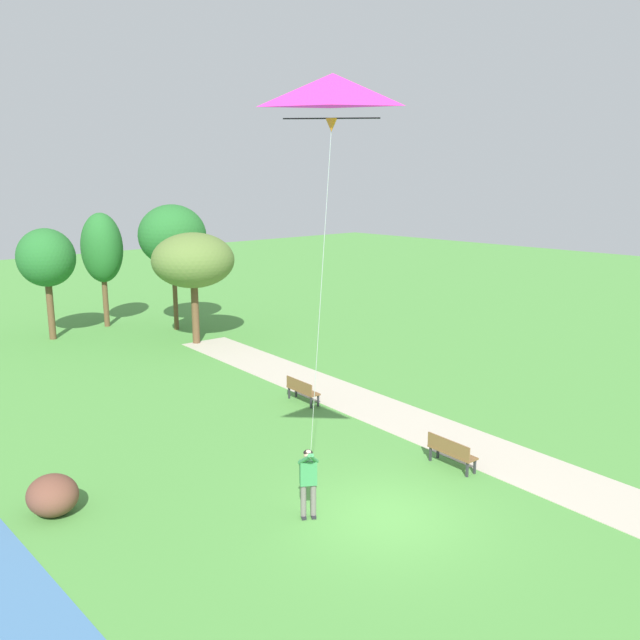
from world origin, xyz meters
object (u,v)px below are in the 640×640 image
object	(u,v)px
person_kite_flyer	(308,477)
tree_lakeside_near	(102,248)
tree_treeline_right	(193,261)
tree_horizon_far	(46,258)
tree_behind_path	(172,236)
lakeside_shrub	(53,495)
park_bench_far_walkway	(302,389)
flying_kite	(332,107)
park_bench_near_walkway	(451,451)

from	to	relation	value
person_kite_flyer	tree_lakeside_near	bearing A→B (deg)	76.17
tree_treeline_right	tree_horizon_far	distance (m)	7.50
tree_horizon_far	tree_behind_path	bearing A→B (deg)	-22.31
tree_horizon_far	lakeside_shrub	bearing A→B (deg)	-110.84
tree_lakeside_near	park_bench_far_walkway	bearing A→B (deg)	-91.30
flying_kite	tree_behind_path	bearing A→B (deg)	66.71
tree_treeline_right	lakeside_shrub	bearing A→B (deg)	-133.80
tree_horizon_far	tree_behind_path	xyz separation A→B (m)	(5.75, -2.36, 0.93)
flying_kite	tree_lakeside_near	size ratio (longest dim) A/B	1.27
tree_treeline_right	person_kite_flyer	bearing A→B (deg)	-113.71
person_kite_flyer	tree_treeline_right	size ratio (longest dim) A/B	0.33
park_bench_near_walkway	person_kite_flyer	bearing A→B (deg)	172.63
person_kite_flyer	lakeside_shrub	world-z (taller)	person_kite_flyer
flying_kite	tree_treeline_right	distance (m)	21.33
tree_horizon_far	flying_kite	bearing A→B (deg)	-98.77
park_bench_far_walkway	tree_behind_path	bearing A→B (deg)	78.31
tree_horizon_far	person_kite_flyer	bearing A→B (deg)	-96.08
tree_treeline_right	tree_lakeside_near	world-z (taller)	tree_lakeside_near
tree_behind_path	lakeside_shrub	bearing A→B (deg)	-128.96
flying_kite	park_bench_near_walkway	size ratio (longest dim) A/B	5.15
park_bench_near_walkway	tree_horizon_far	world-z (taller)	tree_horizon_far
tree_lakeside_near	tree_treeline_right	bearing A→B (deg)	-76.65
person_kite_flyer	flying_kite	distance (m)	8.57
park_bench_near_walkway	tree_treeline_right	bearing A→B (deg)	81.81
tree_treeline_right	tree_horizon_far	xyz separation A→B (m)	(-4.90, 5.68, 0.01)
flying_kite	park_bench_near_walkway	world-z (taller)	flying_kite
tree_horizon_far	tree_behind_path	size ratio (longest dim) A/B	0.84
park_bench_near_walkway	flying_kite	bearing A→B (deg)	-165.25
tree_treeline_right	tree_lakeside_near	bearing A→B (deg)	103.35
lakeside_shrub	tree_treeline_right	bearing A→B (deg)	46.20
tree_horizon_far	tree_lakeside_near	distance (m)	3.46
park_bench_far_walkway	tree_horizon_far	bearing A→B (deg)	100.54
person_kite_flyer	tree_behind_path	xyz separation A→B (m)	(8.12, 19.87, 3.99)
park_bench_far_walkway	tree_horizon_far	xyz separation A→B (m)	(-2.95, 15.87, 3.60)
tree_lakeside_near	lakeside_shrub	size ratio (longest dim) A/B	4.61
park_bench_near_walkway	park_bench_far_walkway	size ratio (longest dim) A/B	1.00
park_bench_far_walkway	tree_horizon_far	size ratio (longest dim) A/B	0.27
person_kite_flyer	tree_lakeside_near	xyz separation A→B (m)	(5.70, 23.16, 3.25)
tree_behind_path	lakeside_shrub	world-z (taller)	tree_behind_path
park_bench_near_walkway	tree_treeline_right	size ratio (longest dim) A/B	0.28
lakeside_shrub	tree_lakeside_near	bearing A→B (deg)	61.68
tree_behind_path	lakeside_shrub	distance (m)	20.49
park_bench_near_walkway	tree_treeline_right	distance (m)	17.72
person_kite_flyer	flying_kite	size ratio (longest dim) A/B	0.23
flying_kite	tree_lakeside_near	bearing A→B (deg)	74.37
lakeside_shrub	park_bench_far_walkway	bearing A→B (deg)	11.69
tree_lakeside_near	tree_horizon_far	bearing A→B (deg)	-164.43
tree_horizon_far	tree_lakeside_near	size ratio (longest dim) A/B	0.90
tree_horizon_far	park_bench_near_walkway	bearing A→B (deg)	-83.93
tree_treeline_right	tree_behind_path	distance (m)	3.55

